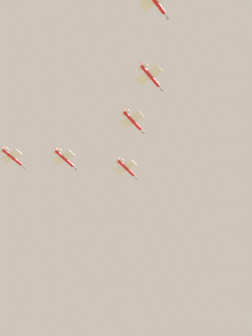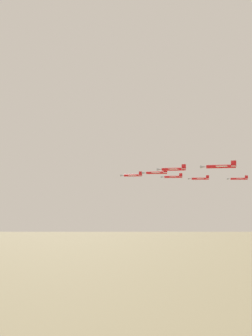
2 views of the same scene
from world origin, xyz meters
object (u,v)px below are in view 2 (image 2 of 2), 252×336
Objects in this scene: jet_port_inner at (156,173)px; jet_starboard_outer at (200,179)px; jet_starboard_inner at (173,177)px; jet_lead at (132,175)px; jet_port_outer at (173,169)px; jet_center_rear at (220,166)px; jet_port_trail at (239,179)px.

jet_port_inner reaches higher than jet_starboard_outer.
jet_lead is at bearing 132.39° from jet_starboard_inner.
jet_center_rear is (-13.56, -20.50, -0.06)m from jet_port_outer.
jet_starboard_outer is 1.00× the size of jet_port_trail.
jet_port_trail is at bearing -26.76° from jet_port_inner.
jet_center_rear is at bearing -134.76° from jet_port_inner.
jet_starboard_outer is at bearing -13.95° from jet_port_inner.
jet_port_inner is 68.11m from jet_port_trail.
jet_center_rear reaches higher than jet_starboard_inner.
jet_port_inner reaches higher than jet_port_trail.
jet_port_inner is 43.17m from jet_center_rear.
jet_starboard_inner is at bearing 13.95° from jet_port_outer.
jet_port_trail reaches higher than jet_starboard_outer.
jet_lead is 22.55m from jet_port_inner.
jet_port_outer reaches higher than jet_lead.
jet_starboard_inner is 1.00× the size of jet_starboard_outer.
jet_starboard_outer is at bearing -36.70° from jet_starboard_inner.
jet_starboard_outer is at bearing 128.18° from jet_port_trail.
jet_starboard_outer is at bearing -42.63° from jet_lead.
jet_lead is 41.33m from jet_port_outer.
jet_port_outer is at bearing 51.82° from jet_center_rear.
jet_starboard_outer is 78.45m from jet_center_rear.
jet_starboard_inner is 47.02m from jet_port_outer.
jet_port_inner is 1.00× the size of jet_starboard_outer.
jet_lead is 1.00× the size of jet_starboard_outer.
jet_port_outer is at bearing -166.05° from jet_starboard_inner.
jet_starboard_outer is (16.07, -10.05, -0.75)m from jet_starboard_inner.
jet_starboard_inner is 18.97m from jet_starboard_outer.
jet_port_outer is at bearing -143.30° from jet_port_inner.
jet_starboard_inner is (16.51, -15.35, -0.59)m from jet_lead.
jet_center_rear reaches higher than jet_lead.
jet_center_rear is at bearing -128.18° from jet_port_outer.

